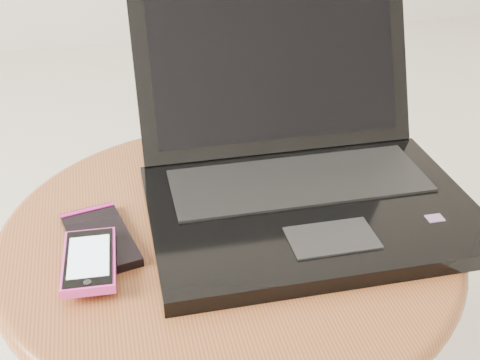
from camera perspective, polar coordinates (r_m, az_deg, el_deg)
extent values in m
cylinder|color=#4D2F19|center=(0.90, -0.88, -15.74)|extent=(0.09, 0.09, 0.39)
cylinder|color=brown|center=(0.77, -1.01, -5.03)|extent=(0.53, 0.53, 0.03)
torus|color=brown|center=(0.77, -1.01, -5.03)|extent=(0.56, 0.56, 0.03)
cube|color=black|center=(0.77, 6.55, -2.84)|extent=(0.40, 0.28, 0.02)
cube|color=black|center=(0.81, 5.39, -0.05)|extent=(0.33, 0.12, 0.00)
cube|color=black|center=(0.71, 8.39, -5.22)|extent=(0.10, 0.06, 0.00)
cube|color=red|center=(0.77, 17.32, -3.34)|extent=(0.02, 0.02, 0.00)
cube|color=black|center=(0.87, 3.19, 10.41)|extent=(0.38, 0.11, 0.22)
cube|color=black|center=(0.87, 3.28, 10.43)|extent=(0.34, 0.09, 0.19)
cube|color=black|center=(0.74, -12.63, -5.27)|extent=(0.09, 0.14, 0.01)
cube|color=#BA1777|center=(0.79, -13.72, -2.66)|extent=(0.07, 0.02, 0.00)
cube|color=#D43597|center=(0.70, -13.54, -7.18)|extent=(0.06, 0.11, 0.01)
cube|color=black|center=(0.69, -13.60, -6.80)|extent=(0.06, 0.10, 0.00)
cube|color=silver|center=(0.69, -13.61, -6.74)|extent=(0.05, 0.07, 0.00)
cylinder|color=black|center=(0.66, -13.72, -9.01)|extent=(0.01, 0.01, 0.00)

